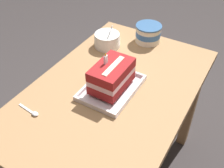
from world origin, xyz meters
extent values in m
cube|color=#9E754C|center=(0.00, 0.00, 0.73)|extent=(1.10, 0.70, 0.04)
cube|color=#9E754C|center=(0.49, -0.29, 0.36)|extent=(0.06, 0.06, 0.71)
cube|color=#9E754C|center=(0.49, 0.29, 0.36)|extent=(0.06, 0.06, 0.71)
cube|color=silver|center=(-0.01, 0.00, 0.75)|extent=(0.30, 0.22, 0.01)
cube|color=silver|center=(-0.01, -0.10, 0.76)|extent=(0.30, 0.01, 0.02)
cube|color=silver|center=(-0.01, 0.10, 0.76)|extent=(0.30, 0.01, 0.02)
cube|color=silver|center=(-0.15, 0.00, 0.76)|extent=(0.01, 0.19, 0.02)
cube|color=silver|center=(0.14, 0.00, 0.76)|extent=(0.01, 0.19, 0.02)
cube|color=maroon|center=(-0.01, 0.00, 0.79)|extent=(0.21, 0.13, 0.04)
cube|color=beige|center=(-0.01, 0.00, 0.83)|extent=(0.20, 0.13, 0.03)
cube|color=maroon|center=(-0.01, 0.00, 0.86)|extent=(0.21, 0.13, 0.04)
cube|color=beige|center=(-0.01, -0.01, 0.89)|extent=(0.16, 0.02, 0.00)
cube|color=white|center=(-0.01, 0.03, 0.90)|extent=(0.02, 0.01, 0.04)
ellipsoid|color=yellow|center=(-0.01, 0.03, 0.93)|extent=(0.01, 0.01, 0.01)
cylinder|color=white|center=(0.30, 0.21, 0.76)|extent=(0.15, 0.15, 0.02)
cylinder|color=white|center=(0.30, 0.21, 0.78)|extent=(0.14, 0.14, 0.02)
cylinder|color=white|center=(0.30, 0.21, 0.79)|extent=(0.14, 0.14, 0.02)
cylinder|color=white|center=(0.30, 0.21, 0.81)|extent=(0.14, 0.14, 0.02)
cylinder|color=silver|center=(0.31, 0.19, 0.84)|extent=(0.05, 0.05, 0.08)
cylinder|color=silver|center=(0.46, 0.03, 0.79)|extent=(0.14, 0.14, 0.09)
cylinder|color=#386BB2|center=(0.46, 0.03, 0.80)|extent=(0.14, 0.14, 0.03)
cylinder|color=#376091|center=(0.46, 0.03, 0.84)|extent=(0.15, 0.15, 0.01)
ellipsoid|color=silver|center=(-0.31, 0.19, 0.75)|extent=(0.03, 0.03, 0.01)
cube|color=silver|center=(-0.30, 0.25, 0.75)|extent=(0.02, 0.09, 0.00)
camera|label=1|loc=(-0.81, -0.48, 1.58)|focal=43.63mm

